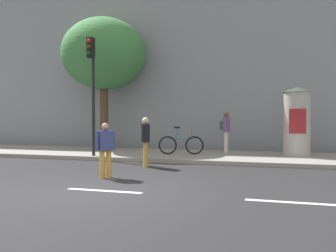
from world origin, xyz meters
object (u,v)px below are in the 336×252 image
at_px(pedestrian_near_pole, 105,146).
at_px(pedestrian_with_bag, 226,128).
at_px(traffic_light, 92,77).
at_px(street_tree, 104,54).
at_px(bicycle_leaning, 181,145).
at_px(poster_column, 297,121).
at_px(pedestrian_in_red_top, 145,138).

xyz_separation_m(pedestrian_near_pole, pedestrian_with_bag, (2.38, 6.34, 0.29)).
bearing_deg(pedestrian_near_pole, traffic_light, 122.18).
bearing_deg(street_tree, pedestrian_with_bag, -3.42).
xyz_separation_m(pedestrian_with_bag, bicycle_leaning, (-1.58, -1.24, -0.62)).
relative_size(poster_column, pedestrian_with_bag, 1.55).
bearing_deg(traffic_light, pedestrian_in_red_top, -26.03).
distance_m(pedestrian_in_red_top, bicycle_leaning, 2.82).
bearing_deg(pedestrian_with_bag, street_tree, 176.58).
height_order(pedestrian_in_red_top, bicycle_leaning, pedestrian_in_red_top).
xyz_separation_m(pedestrian_in_red_top, pedestrian_near_pole, (-0.32, -2.35, -0.08)).
distance_m(traffic_light, pedestrian_in_red_top, 3.61).
bearing_deg(pedestrian_in_red_top, street_tree, 129.71).
height_order(poster_column, pedestrian_near_pole, poster_column).
xyz_separation_m(poster_column, bicycle_leaning, (-4.34, -0.75, -0.93)).
height_order(street_tree, pedestrian_in_red_top, street_tree).
distance_m(pedestrian_near_pole, bicycle_leaning, 5.17).
relative_size(pedestrian_in_red_top, bicycle_leaning, 0.93).
distance_m(poster_column, street_tree, 8.98).
height_order(traffic_light, pedestrian_near_pole, traffic_light).
relative_size(street_tree, pedestrian_in_red_top, 3.70).
bearing_deg(traffic_light, poster_column, 16.73).
relative_size(pedestrian_in_red_top, pedestrian_with_bag, 0.96).
bearing_deg(street_tree, poster_column, -5.61).
xyz_separation_m(poster_column, pedestrian_with_bag, (-2.76, 0.49, -0.31)).
distance_m(poster_column, pedestrian_near_pole, 7.81).
bearing_deg(bicycle_leaning, street_tree, 158.82).
xyz_separation_m(street_tree, pedestrian_near_pole, (3.28, -6.68, -3.62)).
relative_size(pedestrian_with_bag, bicycle_leaning, 0.97).
distance_m(poster_column, pedestrian_in_red_top, 5.98).
bearing_deg(bicycle_leaning, poster_column, 9.87).
bearing_deg(pedestrian_with_bag, traffic_light, -149.74).
bearing_deg(pedestrian_with_bag, bicycle_leaning, -141.75).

